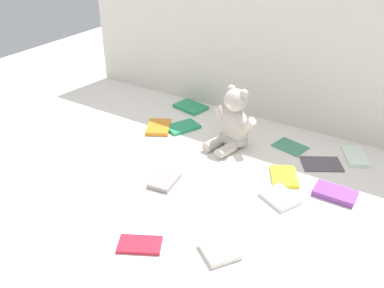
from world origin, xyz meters
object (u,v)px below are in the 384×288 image
book_case_5 (290,146)px  book_case_9 (322,163)px  book_case_1 (159,127)px  book_case_2 (165,180)px  teddy_bear (233,125)px  book_case_0 (335,193)px  book_case_10 (140,245)px  book_case_11 (284,176)px  book_case_8 (280,197)px  book_case_3 (355,157)px  book_case_7 (183,127)px  book_case_6 (191,107)px  book_case_4 (220,251)px

book_case_5 → book_case_9: (0.14, -0.06, 0.00)m
book_case_1 → book_case_2: bearing=100.5°
teddy_bear → book_case_0: (0.43, -0.12, -0.08)m
book_case_10 → book_case_11: book_case_11 is taller
book_case_8 → book_case_11: (-0.03, 0.12, -0.00)m
teddy_bear → book_case_2: 0.36m
teddy_bear → book_case_3: (0.43, 0.15, -0.08)m
teddy_bear → book_case_0: 0.45m
book_case_10 → book_case_8: bearing=120.2°
book_case_2 → book_case_9: 0.57m
book_case_9 → book_case_10: 0.73m
book_case_7 → book_case_9: bearing=28.5°
book_case_2 → book_case_9: bearing=-144.7°
book_case_10 → book_case_6: bearing=175.3°
book_case_7 → book_case_9: 0.57m
book_case_2 → book_case_9: book_case_2 is taller
book_case_0 → book_case_11: (-0.17, 0.01, -0.00)m
book_case_6 → book_case_8: bearing=-114.1°
book_case_7 → book_case_2: bearing=-40.6°
book_case_2 → book_case_7: book_case_2 is taller
book_case_5 → book_case_10: bearing=-178.9°
book_case_2 → book_case_8: 0.38m
book_case_8 → book_case_11: 0.12m
book_case_4 → book_case_10: (-0.20, -0.09, -0.00)m
book_case_8 → book_case_11: bearing=42.4°
book_case_3 → book_case_10: (-0.39, -0.78, -0.00)m
book_case_0 → book_case_7: bearing=78.9°
book_case_6 → book_case_9: size_ratio=0.99×
book_case_1 → book_case_2: (0.24, -0.30, -0.00)m
book_case_0 → book_case_4: book_case_0 is taller
book_case_4 → book_case_9: (0.10, 0.58, -0.00)m
book_case_2 → book_case_11: book_case_2 is taller
teddy_bear → book_case_1: bearing=-157.6°
book_case_4 → book_case_5: bearing=-140.9°
book_case_0 → book_case_1: (-0.75, 0.07, -0.00)m
teddy_bear → book_case_0: bearing=-1.2°
book_case_4 → book_case_7: (-0.48, 0.54, -0.00)m
book_case_2 → book_case_3: bearing=-143.4°
book_case_3 → book_case_8: bearing=41.4°
book_case_2 → book_case_8: book_case_2 is taller
book_case_2 → book_case_6: bearing=-74.2°
book_case_7 → book_case_11: same height
book_case_4 → book_case_5: book_case_4 is taller
book_case_0 → book_case_4: bearing=155.1°
book_case_4 → book_case_7: bearing=-103.4°
book_case_4 → book_case_7: size_ratio=0.69×
book_case_5 → book_case_3: bearing=-64.4°
book_case_4 → book_case_11: (0.02, 0.42, -0.00)m
book_case_1 → book_case_7: book_case_1 is taller
book_case_5 → book_case_11: size_ratio=0.98×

